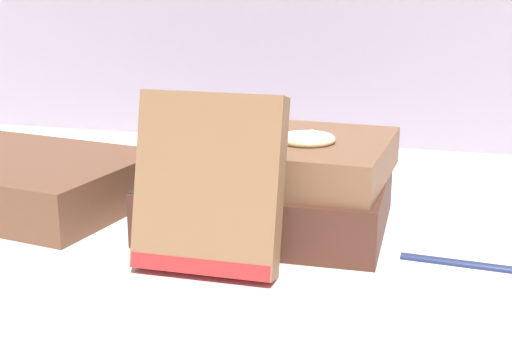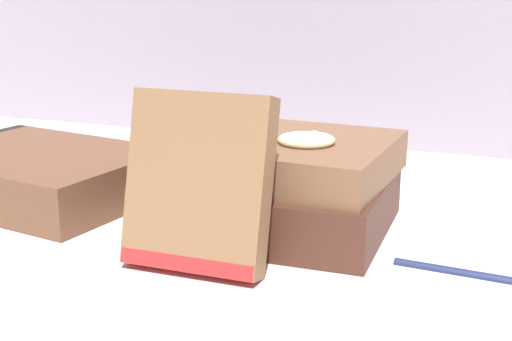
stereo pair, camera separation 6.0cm
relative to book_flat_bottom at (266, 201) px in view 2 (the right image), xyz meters
The scene contains 8 objects.
ground_plane 0.05m from the book_flat_bottom, 59.53° to the right, with size 3.00×3.00×0.00m, color silver.
book_flat_bottom is the anchor object (origin of this frame).
book_flat_top 0.04m from the book_flat_bottom, 37.36° to the left, with size 0.20×0.17×0.04m.
book_side_left 0.26m from the book_flat_bottom, behind, with size 0.26×0.21×0.05m.
book_leaning_front 0.12m from the book_flat_bottom, 98.83° to the right, with size 0.11×0.06×0.14m.
pocket_watch 0.07m from the book_flat_bottom, ahead, with size 0.05×0.05×0.01m.
reading_glasses 0.19m from the book_flat_bottom, 114.92° to the left, with size 0.12×0.07×0.00m.
fountain_pen 0.20m from the book_flat_bottom, 15.54° to the right, with size 0.12×0.02×0.01m.
Camera 2 is at (0.19, -0.55, 0.22)m, focal length 50.00 mm.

